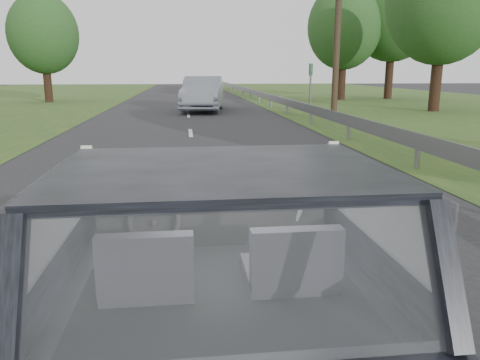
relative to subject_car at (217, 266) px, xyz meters
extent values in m
cube|color=#1F212C|center=(0.00, 0.00, 0.00)|extent=(1.80, 4.00, 1.45)
cube|color=black|center=(0.00, 0.62, 0.12)|extent=(1.58, 0.45, 0.30)
cube|color=black|center=(-0.40, -0.29, 0.16)|extent=(0.50, 0.72, 0.42)
cube|color=black|center=(0.40, -0.29, 0.16)|extent=(0.50, 0.72, 0.42)
torus|color=black|center=(-0.40, 0.33, 0.20)|extent=(0.36, 0.36, 0.04)
ellipsoid|color=gray|center=(0.12, 0.59, 0.36)|extent=(0.62, 0.33, 0.27)
cube|color=gray|center=(4.30, 10.00, -0.15)|extent=(0.05, 90.00, 0.32)
imported|color=#ACB1C5|center=(0.75, 20.48, 0.11)|extent=(2.64, 5.28, 1.66)
cube|color=#104822|center=(5.58, 18.55, 0.40)|extent=(0.44, 0.86, 2.24)
cylinder|color=brown|center=(6.63, 18.20, 3.70)|extent=(0.37, 0.37, 8.85)
camera|label=1|loc=(-0.18, -2.70, 1.18)|focal=35.00mm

